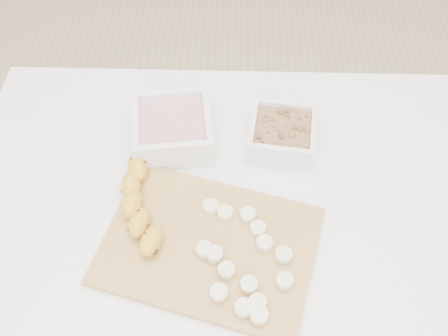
{
  "coord_description": "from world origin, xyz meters",
  "views": [
    {
      "loc": [
        0.01,
        -0.5,
        1.53
      ],
      "look_at": [
        0.0,
        0.03,
        0.81
      ],
      "focal_mm": 40.0,
      "sensor_mm": 36.0,
      "label": 1
    }
  ],
  "objects_px": {
    "bowl_yogurt": "(173,129)",
    "bowl_granola": "(282,134)",
    "cutting_board": "(209,245)",
    "table": "(224,226)",
    "banana": "(140,206)"
  },
  "relations": [
    {
      "from": "bowl_yogurt",
      "to": "bowl_granola",
      "type": "distance_m",
      "value": 0.22
    },
    {
      "from": "cutting_board",
      "to": "bowl_yogurt",
      "type": "bearing_deg",
      "value": 108.81
    },
    {
      "from": "bowl_yogurt",
      "to": "cutting_board",
      "type": "distance_m",
      "value": 0.26
    },
    {
      "from": "table",
      "to": "bowl_yogurt",
      "type": "distance_m",
      "value": 0.22
    },
    {
      "from": "table",
      "to": "banana",
      "type": "bearing_deg",
      "value": -165.77
    },
    {
      "from": "bowl_yogurt",
      "to": "cutting_board",
      "type": "bearing_deg",
      "value": -71.19
    },
    {
      "from": "table",
      "to": "cutting_board",
      "type": "distance_m",
      "value": 0.15
    },
    {
      "from": "table",
      "to": "bowl_granola",
      "type": "xyz_separation_m",
      "value": [
        0.11,
        0.14,
        0.13
      ]
    },
    {
      "from": "table",
      "to": "bowl_yogurt",
      "type": "height_order",
      "value": "bowl_yogurt"
    },
    {
      "from": "table",
      "to": "banana",
      "type": "height_order",
      "value": "banana"
    },
    {
      "from": "table",
      "to": "bowl_yogurt",
      "type": "relative_size",
      "value": 5.88
    },
    {
      "from": "banana",
      "to": "cutting_board",
      "type": "bearing_deg",
      "value": -30.9
    },
    {
      "from": "table",
      "to": "cutting_board",
      "type": "height_order",
      "value": "cutting_board"
    },
    {
      "from": "bowl_granola",
      "to": "banana",
      "type": "xyz_separation_m",
      "value": [
        -0.26,
        -0.17,
        0.0
      ]
    },
    {
      "from": "banana",
      "to": "bowl_yogurt",
      "type": "bearing_deg",
      "value": 72.21
    }
  ]
}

